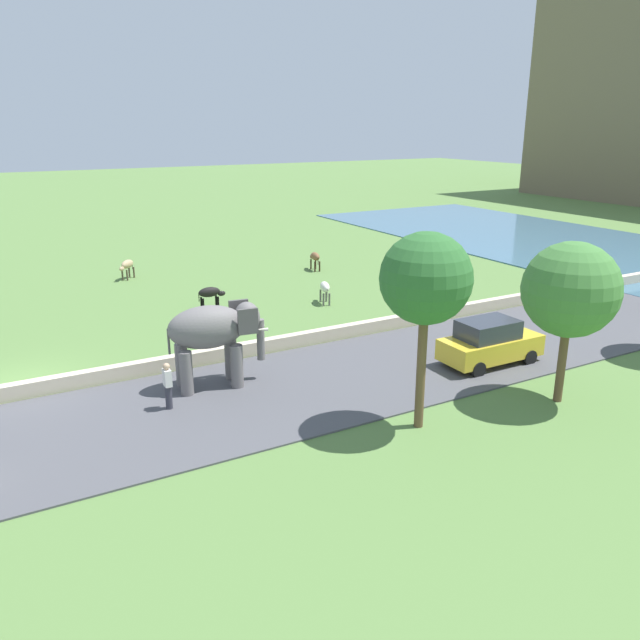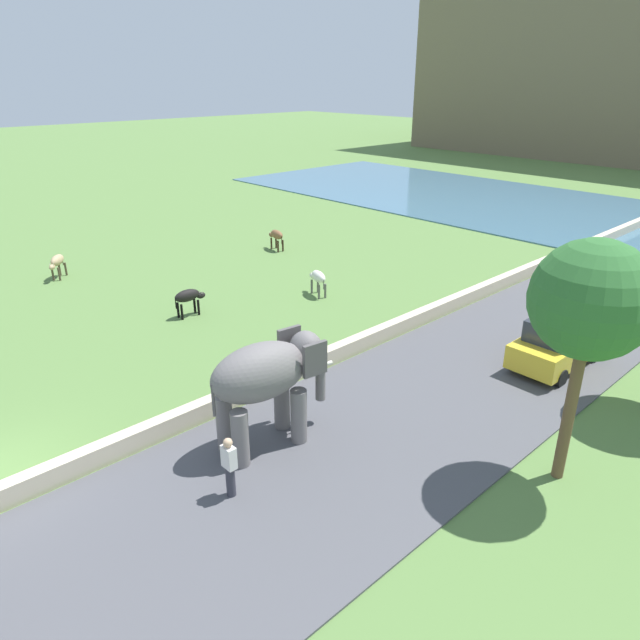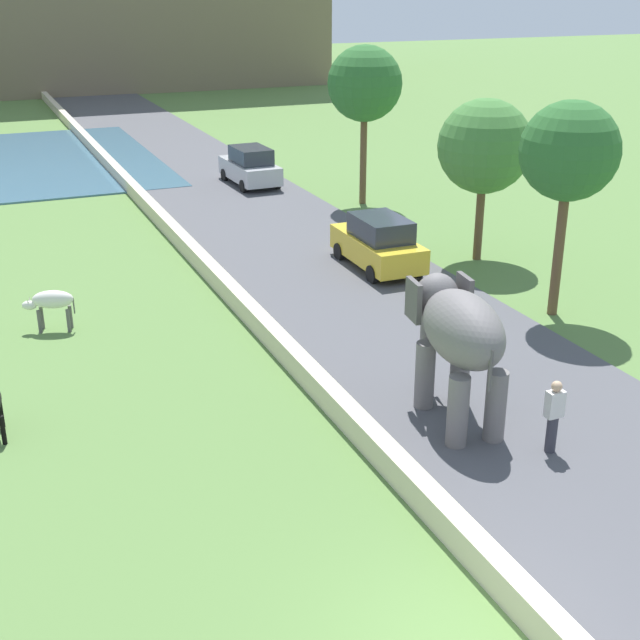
% 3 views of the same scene
% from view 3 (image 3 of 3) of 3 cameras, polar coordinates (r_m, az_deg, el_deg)
% --- Properties ---
extents(road_surface, '(7.00, 120.00, 0.06)m').
position_cam_3_polar(road_surface, '(31.31, -2.10, 5.33)').
color(road_surface, '#4C4C51').
rests_on(road_surface, ground).
extents(barrier_wall, '(0.40, 110.00, 0.58)m').
position_cam_3_polar(barrier_wall, '(28.30, -7.86, 3.86)').
color(barrier_wall, beige).
rests_on(barrier_wall, ground).
extents(elephant, '(1.73, 3.55, 2.99)m').
position_cam_3_polar(elephant, '(18.11, 9.21, -0.91)').
color(elephant, slate).
rests_on(elephant, ground).
extents(person_beside_elephant, '(0.36, 0.22, 1.63)m').
position_cam_3_polar(person_beside_elephant, '(17.71, 15.34, -6.18)').
color(person_beside_elephant, '#33333D').
rests_on(person_beside_elephant, ground).
extents(car_silver, '(1.89, 4.05, 1.80)m').
position_cam_3_polar(car_silver, '(39.85, -4.69, 10.19)').
color(car_silver, '#B7B7BC').
rests_on(car_silver, ground).
extents(car_yellow, '(1.83, 4.02, 1.80)m').
position_cam_3_polar(car_yellow, '(28.06, 3.93, 5.16)').
color(car_yellow, gold).
rests_on(car_yellow, ground).
extents(cow_white, '(1.42, 0.76, 1.15)m').
position_cam_3_polar(cow_white, '(24.15, -17.54, 1.18)').
color(cow_white, silver).
rests_on(cow_white, ground).
extents(tree_near, '(2.69, 2.69, 6.02)m').
position_cam_3_polar(tree_near, '(24.13, 16.33, 10.70)').
color(tree_near, brown).
rests_on(tree_near, ground).
extents(tree_mid, '(3.06, 3.06, 6.49)m').
position_cam_3_polar(tree_mid, '(35.90, 3.01, 15.46)').
color(tree_mid, brown).
rests_on(tree_mid, ground).
extents(tree_far, '(3.09, 3.09, 5.40)m').
position_cam_3_polar(tree_far, '(28.88, 10.95, 11.30)').
color(tree_far, brown).
rests_on(tree_far, ground).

